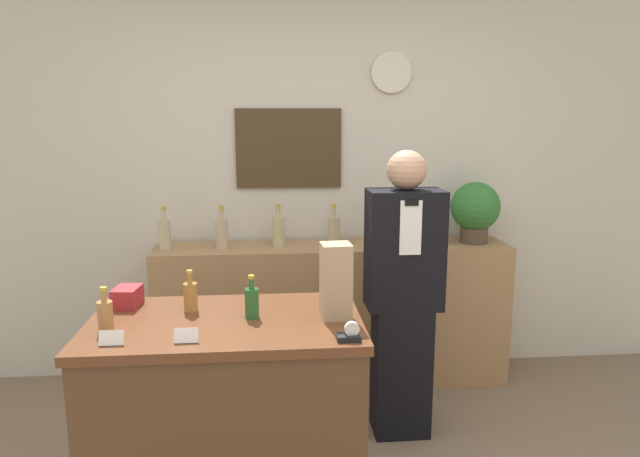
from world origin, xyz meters
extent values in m
cube|color=beige|center=(0.00, 2.00, 1.35)|extent=(5.20, 0.06, 2.70)
cube|color=#402F1C|center=(-0.11, 1.96, 1.55)|extent=(0.70, 0.02, 0.52)
cylinder|color=beige|center=(0.56, 1.95, 2.05)|extent=(0.27, 0.03, 0.27)
cube|color=#9E754C|center=(0.16, 1.74, 0.47)|extent=(2.30, 0.40, 0.94)
cube|color=#4C331E|center=(-0.44, 0.43, 0.45)|extent=(1.10, 0.64, 0.89)
cube|color=#56301A|center=(-0.44, 0.43, 0.91)|extent=(1.13, 0.67, 0.04)
cube|color=black|center=(0.47, 1.08, 0.37)|extent=(0.31, 0.24, 0.74)
cube|color=black|center=(0.47, 1.08, 1.06)|extent=(0.40, 0.24, 0.64)
cube|color=white|center=(0.47, 0.95, 1.20)|extent=(0.11, 0.01, 0.28)
cube|color=black|center=(0.47, 0.95, 1.33)|extent=(0.07, 0.01, 0.03)
sphere|color=tan|center=(0.47, 1.08, 1.49)|extent=(0.21, 0.21, 0.21)
cylinder|color=#4C3D2D|center=(1.10, 1.74, 0.99)|extent=(0.18, 0.18, 0.11)
sphere|color=#2D6B2D|center=(1.10, 1.74, 1.18)|extent=(0.32, 0.32, 0.32)
cube|color=tan|center=(0.02, 0.41, 1.09)|extent=(0.13, 0.12, 0.32)
cube|color=black|center=(0.04, 0.16, 0.94)|extent=(0.09, 0.06, 0.02)
cylinder|color=silver|center=(0.06, 0.16, 0.97)|extent=(0.06, 0.02, 0.06)
cube|color=white|center=(-0.83, 0.19, 0.96)|extent=(0.09, 0.02, 0.06)
cube|color=white|center=(-0.56, 0.19, 0.96)|extent=(0.09, 0.02, 0.06)
cube|color=maroon|center=(-0.88, 0.64, 0.97)|extent=(0.12, 0.15, 0.09)
cylinder|color=#9F703D|center=(-0.89, 0.32, 0.99)|extent=(0.06, 0.06, 0.12)
cylinder|color=#9F703D|center=(-0.89, 0.32, 1.08)|extent=(0.02, 0.02, 0.04)
cylinder|color=#B29933|center=(-0.89, 0.32, 1.11)|extent=(0.03, 0.03, 0.01)
cylinder|color=#A26E32|center=(-0.59, 0.54, 0.99)|extent=(0.06, 0.06, 0.12)
cylinder|color=#A26E32|center=(-0.59, 0.54, 1.08)|extent=(0.02, 0.02, 0.04)
cylinder|color=#B29933|center=(-0.59, 0.54, 1.11)|extent=(0.03, 0.03, 0.01)
cylinder|color=#25592A|center=(-0.33, 0.44, 0.99)|extent=(0.06, 0.06, 0.12)
cylinder|color=#25592A|center=(-0.33, 0.44, 1.08)|extent=(0.02, 0.02, 0.04)
cylinder|color=#B29933|center=(-0.33, 0.44, 1.11)|extent=(0.03, 0.03, 0.01)
cylinder|color=tan|center=(-0.91, 1.73, 1.03)|extent=(0.08, 0.08, 0.18)
cylinder|color=tan|center=(-0.91, 1.73, 1.16)|extent=(0.03, 0.03, 0.07)
cylinder|color=#B29933|center=(-0.91, 1.73, 1.20)|extent=(0.03, 0.03, 0.02)
cylinder|color=tan|center=(-0.55, 1.72, 1.03)|extent=(0.08, 0.08, 0.18)
cylinder|color=tan|center=(-0.55, 1.72, 1.16)|extent=(0.03, 0.03, 0.07)
cylinder|color=#B29933|center=(-0.55, 1.72, 1.20)|extent=(0.03, 0.03, 0.02)
cylinder|color=tan|center=(-0.19, 1.75, 1.03)|extent=(0.08, 0.08, 0.18)
cylinder|color=tan|center=(-0.19, 1.75, 1.16)|extent=(0.03, 0.03, 0.07)
cylinder|color=#B29933|center=(-0.19, 1.75, 1.20)|extent=(0.03, 0.03, 0.02)
cylinder|color=tan|center=(0.16, 1.74, 1.03)|extent=(0.08, 0.08, 0.18)
cylinder|color=tan|center=(0.16, 1.74, 1.16)|extent=(0.03, 0.03, 0.07)
cylinder|color=#B29933|center=(0.16, 1.74, 1.20)|extent=(0.03, 0.03, 0.02)
cylinder|color=tan|center=(0.52, 1.73, 1.03)|extent=(0.08, 0.08, 0.18)
cylinder|color=tan|center=(0.52, 1.73, 1.16)|extent=(0.03, 0.03, 0.07)
cylinder|color=#B29933|center=(0.52, 1.73, 1.20)|extent=(0.03, 0.03, 0.02)
cylinder|color=tan|center=(0.88, 1.73, 1.03)|extent=(0.08, 0.08, 0.18)
cylinder|color=tan|center=(0.88, 1.73, 1.16)|extent=(0.03, 0.03, 0.07)
cylinder|color=#B29933|center=(0.88, 1.73, 1.20)|extent=(0.03, 0.03, 0.02)
camera|label=1|loc=(-0.24, -1.85, 1.76)|focal=32.00mm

